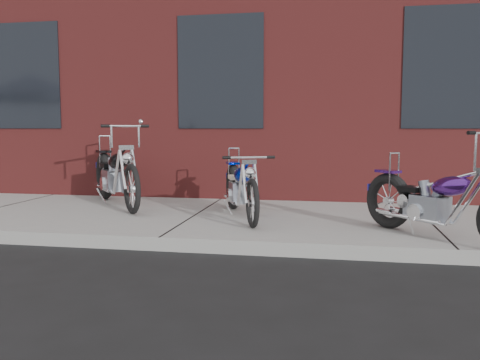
# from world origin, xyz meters

# --- Properties ---
(ground) EXTENTS (120.00, 120.00, 0.00)m
(ground) POSITION_xyz_m (0.00, 0.00, 0.00)
(ground) COLOR black
(ground) RESTS_ON ground
(sidewalk) EXTENTS (22.00, 3.00, 0.15)m
(sidewalk) POSITION_xyz_m (0.00, 1.50, 0.07)
(sidewalk) COLOR #A29F93
(sidewalk) RESTS_ON ground
(building_brick) EXTENTS (22.00, 10.00, 8.00)m
(building_brick) POSITION_xyz_m (0.00, 8.00, 4.00)
(building_brick) COLOR maroon
(building_brick) RESTS_ON ground
(chopper_purple) EXTENTS (1.41, 1.57, 1.13)m
(chopper_purple) POSITION_xyz_m (2.87, 0.49, 0.51)
(chopper_purple) COLOR black
(chopper_purple) RESTS_ON sidewalk
(chopper_blue) EXTENTS (0.82, 1.92, 0.88)m
(chopper_blue) POSITION_xyz_m (0.63, 1.41, 0.51)
(chopper_blue) COLOR black
(chopper_blue) RESTS_ON sidewalk
(chopper_third) EXTENTS (1.54, 1.95, 1.20)m
(chopper_third) POSITION_xyz_m (-1.40, 2.06, 0.58)
(chopper_third) COLOR black
(chopper_third) RESTS_ON sidewalk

